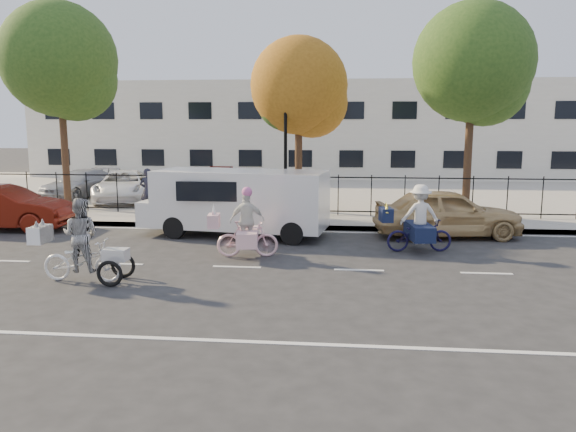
# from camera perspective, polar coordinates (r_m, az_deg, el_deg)

# --- Properties ---
(ground) EXTENTS (120.00, 120.00, 0.00)m
(ground) POSITION_cam_1_polar(r_m,az_deg,el_deg) (13.97, -5.22, -5.19)
(ground) COLOR #333334
(road_markings) EXTENTS (60.00, 9.52, 0.01)m
(road_markings) POSITION_cam_1_polar(r_m,az_deg,el_deg) (13.97, -5.22, -5.17)
(road_markings) COLOR silver
(road_markings) RESTS_ON ground
(curb) EXTENTS (60.00, 0.10, 0.15)m
(curb) POSITION_cam_1_polar(r_m,az_deg,el_deg) (18.82, -2.32, -1.09)
(curb) COLOR #A8A399
(curb) RESTS_ON ground
(sidewalk) EXTENTS (60.00, 2.20, 0.15)m
(sidewalk) POSITION_cam_1_polar(r_m,az_deg,el_deg) (19.84, -1.90, -0.53)
(sidewalk) COLOR #A8A399
(sidewalk) RESTS_ON ground
(parking_lot) EXTENTS (60.00, 15.60, 0.15)m
(parking_lot) POSITION_cam_1_polar(r_m,az_deg,el_deg) (28.59, 0.46, 2.57)
(parking_lot) COLOR #A8A399
(parking_lot) RESTS_ON ground
(iron_fence) EXTENTS (58.00, 0.06, 1.50)m
(iron_fence) POSITION_cam_1_polar(r_m,az_deg,el_deg) (20.79, -1.51, 2.24)
(iron_fence) COLOR black
(iron_fence) RESTS_ON sidewalk
(building) EXTENTS (34.00, 10.00, 6.00)m
(building) POSITION_cam_1_polar(r_m,az_deg,el_deg) (38.35, 1.86, 8.72)
(building) COLOR silver
(building) RESTS_ON ground
(lamppost) EXTENTS (0.36, 0.36, 4.33)m
(lamppost) POSITION_cam_1_polar(r_m,az_deg,el_deg) (20.18, -0.26, 8.32)
(lamppost) COLOR black
(lamppost) RESTS_ON sidewalk
(street_sign) EXTENTS (0.85, 0.06, 1.80)m
(street_sign) POSITION_cam_1_polar(r_m,az_deg,el_deg) (20.66, -6.76, 3.57)
(street_sign) COLOR black
(street_sign) RESTS_ON sidewalk
(zebra_trike) EXTENTS (2.20, 0.83, 1.89)m
(zebra_trike) POSITION_cam_1_polar(r_m,az_deg,el_deg) (13.36, -20.22, -3.21)
(zebra_trike) COLOR white
(zebra_trike) RESTS_ON ground
(unicorn_bike) EXTENTS (1.88, 1.33, 1.87)m
(unicorn_bike) POSITION_cam_1_polar(r_m,az_deg,el_deg) (14.84, -4.27, -1.56)
(unicorn_bike) COLOR #FBBFC8
(unicorn_bike) RESTS_ON ground
(bull_bike) EXTENTS (2.04, 1.41, 1.86)m
(bull_bike) POSITION_cam_1_polar(r_m,az_deg,el_deg) (15.82, 13.12, -0.90)
(bull_bike) COLOR #131038
(bull_bike) RESTS_ON ground
(white_van) EXTENTS (6.03, 2.69, 2.06)m
(white_van) POSITION_cam_1_polar(r_m,az_deg,el_deg) (17.54, -5.16, 1.62)
(white_van) COLOR white
(white_van) RESTS_ON ground
(red_sedan) EXTENTS (4.52, 1.76, 1.47)m
(red_sedan) POSITION_cam_1_polar(r_m,az_deg,el_deg) (20.80, -26.96, 0.73)
(red_sedan) COLOR #5D140A
(red_sedan) RESTS_ON ground
(gold_sedan) EXTENTS (4.66, 2.33, 1.52)m
(gold_sedan) POSITION_cam_1_polar(r_m,az_deg,el_deg) (18.08, 15.88, 0.32)
(gold_sedan) COLOR tan
(gold_sedan) RESTS_ON ground
(pedestrian) EXTENTS (0.63, 0.42, 1.71)m
(pedestrian) POSITION_cam_1_polar(r_m,az_deg,el_deg) (21.48, -14.03, 2.47)
(pedestrian) COLOR black
(pedestrian) RESTS_ON sidewalk
(lot_car_a) EXTENTS (2.57, 4.53, 1.24)m
(lot_car_a) POSITION_cam_1_polar(r_m,az_deg,el_deg) (27.21, -20.39, 3.09)
(lot_car_a) COLOR #AAADB2
(lot_car_a) RESTS_ON parking_lot
(lot_car_b) EXTENTS (3.20, 5.07, 1.30)m
(lot_car_b) POSITION_cam_1_polar(r_m,az_deg,el_deg) (25.41, -16.32, 2.96)
(lot_car_b) COLOR white
(lot_car_b) RESTS_ON parking_lot
(lot_car_c) EXTENTS (2.05, 4.53, 1.44)m
(lot_car_c) POSITION_cam_1_polar(r_m,az_deg,el_deg) (23.93, -8.20, 3.03)
(lot_car_c) COLOR #494D51
(lot_car_c) RESTS_ON parking_lot
(tree_west) EXTENTS (4.46, 4.46, 8.17)m
(tree_west) POSITION_cam_1_polar(r_m,az_deg,el_deg) (24.25, -21.86, 14.03)
(tree_west) COLOR #442D1D
(tree_west) RESTS_ON ground
(tree_mid) EXTENTS (3.68, 3.67, 6.72)m
(tree_mid) POSITION_cam_1_polar(r_m,az_deg,el_deg) (21.61, 1.49, 12.61)
(tree_mid) COLOR #442D1D
(tree_mid) RESTS_ON ground
(tree_east) EXTENTS (4.22, 4.22, 7.73)m
(tree_east) POSITION_cam_1_polar(r_m,az_deg,el_deg) (21.49, 18.59, 14.05)
(tree_east) COLOR #442D1D
(tree_east) RESTS_ON ground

